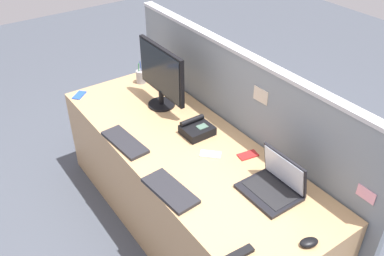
{
  "coord_description": "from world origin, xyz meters",
  "views": [
    {
      "loc": [
        1.84,
        -1.24,
        2.38
      ],
      "look_at": [
        0.0,
        0.05,
        0.83
      ],
      "focal_mm": 39.5,
      "sensor_mm": 36.0,
      "label": 1
    }
  ],
  "objects_px": {
    "computer_mouse_right_hand": "(309,242)",
    "tv_remote": "(238,255)",
    "laptop": "(275,183)",
    "pen_cup": "(141,76)",
    "keyboard_main": "(125,142)",
    "desk_phone": "(197,129)",
    "cell_phone_blue_case": "(79,95)",
    "keyboard_spare": "(170,190)",
    "cell_phone_red_case": "(248,155)",
    "desktop_monitor": "(161,74)",
    "cell_phone_white_slab": "(210,154)"
  },
  "relations": [
    {
      "from": "computer_mouse_right_hand",
      "to": "tv_remote",
      "type": "relative_size",
      "value": 0.59
    },
    {
      "from": "laptop",
      "to": "pen_cup",
      "type": "bearing_deg",
      "value": 179.16
    },
    {
      "from": "keyboard_main",
      "to": "cell_phone_red_case",
      "type": "bearing_deg",
      "value": 41.24
    },
    {
      "from": "keyboard_spare",
      "to": "cell_phone_red_case",
      "type": "bearing_deg",
      "value": 85.22
    },
    {
      "from": "desk_phone",
      "to": "keyboard_main",
      "type": "xyz_separation_m",
      "value": [
        -0.18,
        -0.46,
        -0.02
      ]
    },
    {
      "from": "cell_phone_red_case",
      "to": "cell_phone_blue_case",
      "type": "relative_size",
      "value": 1.02
    },
    {
      "from": "laptop",
      "to": "tv_remote",
      "type": "height_order",
      "value": "laptop"
    },
    {
      "from": "computer_mouse_right_hand",
      "to": "cell_phone_blue_case",
      "type": "bearing_deg",
      "value": -154.11
    },
    {
      "from": "computer_mouse_right_hand",
      "to": "cell_phone_white_slab",
      "type": "xyz_separation_m",
      "value": [
        -0.85,
        0.04,
        -0.01
      ]
    },
    {
      "from": "keyboard_main",
      "to": "computer_mouse_right_hand",
      "type": "height_order",
      "value": "computer_mouse_right_hand"
    },
    {
      "from": "keyboard_spare",
      "to": "tv_remote",
      "type": "relative_size",
      "value": 2.14
    },
    {
      "from": "laptop",
      "to": "cell_phone_red_case",
      "type": "height_order",
      "value": "laptop"
    },
    {
      "from": "laptop",
      "to": "desk_phone",
      "type": "xyz_separation_m",
      "value": [
        -0.72,
        -0.03,
        -0.02
      ]
    },
    {
      "from": "computer_mouse_right_hand",
      "to": "cell_phone_white_slab",
      "type": "bearing_deg",
      "value": -166.32
    },
    {
      "from": "cell_phone_red_case",
      "to": "desk_phone",
      "type": "bearing_deg",
      "value": -152.76
    },
    {
      "from": "desktop_monitor",
      "to": "cell_phone_white_slab",
      "type": "xyz_separation_m",
      "value": [
        0.7,
        -0.07,
        -0.26
      ]
    },
    {
      "from": "keyboard_spare",
      "to": "computer_mouse_right_hand",
      "type": "height_order",
      "value": "computer_mouse_right_hand"
    },
    {
      "from": "cell_phone_blue_case",
      "to": "cell_phone_white_slab",
      "type": "height_order",
      "value": "same"
    },
    {
      "from": "tv_remote",
      "to": "laptop",
      "type": "bearing_deg",
      "value": 120.18
    },
    {
      "from": "pen_cup",
      "to": "tv_remote",
      "type": "distance_m",
      "value": 1.88
    },
    {
      "from": "desktop_monitor",
      "to": "pen_cup",
      "type": "relative_size",
      "value": 2.94
    },
    {
      "from": "desktop_monitor",
      "to": "pen_cup",
      "type": "xyz_separation_m",
      "value": [
        -0.41,
        0.05,
        -0.21
      ]
    },
    {
      "from": "keyboard_main",
      "to": "cell_phone_red_case",
      "type": "height_order",
      "value": "keyboard_main"
    },
    {
      "from": "keyboard_main",
      "to": "laptop",
      "type": "bearing_deg",
      "value": 24.03
    },
    {
      "from": "desktop_monitor",
      "to": "cell_phone_white_slab",
      "type": "distance_m",
      "value": 0.75
    },
    {
      "from": "pen_cup",
      "to": "cell_phone_red_case",
      "type": "height_order",
      "value": "pen_cup"
    },
    {
      "from": "pen_cup",
      "to": "tv_remote",
      "type": "xyz_separation_m",
      "value": [
        1.81,
        -0.49,
        -0.04
      ]
    },
    {
      "from": "computer_mouse_right_hand",
      "to": "tv_remote",
      "type": "distance_m",
      "value": 0.36
    },
    {
      "from": "cell_phone_blue_case",
      "to": "tv_remote",
      "type": "height_order",
      "value": "tv_remote"
    },
    {
      "from": "desktop_monitor",
      "to": "cell_phone_blue_case",
      "type": "xyz_separation_m",
      "value": [
        -0.49,
        -0.46,
        -0.26
      ]
    },
    {
      "from": "cell_phone_blue_case",
      "to": "cell_phone_white_slab",
      "type": "bearing_deg",
      "value": -22.15
    },
    {
      "from": "cell_phone_white_slab",
      "to": "cell_phone_red_case",
      "type": "bearing_deg",
      "value": 97.7
    },
    {
      "from": "laptop",
      "to": "cell_phone_red_case",
      "type": "xyz_separation_m",
      "value": [
        -0.33,
        0.09,
        -0.05
      ]
    },
    {
      "from": "cell_phone_blue_case",
      "to": "pen_cup",
      "type": "bearing_deg",
      "value": 39.98
    },
    {
      "from": "keyboard_spare",
      "to": "computer_mouse_right_hand",
      "type": "bearing_deg",
      "value": 22.14
    },
    {
      "from": "cell_phone_red_case",
      "to": "cell_phone_blue_case",
      "type": "bearing_deg",
      "value": -146.9
    },
    {
      "from": "laptop",
      "to": "desk_phone",
      "type": "height_order",
      "value": "laptop"
    },
    {
      "from": "keyboard_main",
      "to": "computer_mouse_right_hand",
      "type": "xyz_separation_m",
      "value": [
        1.28,
        0.35,
        0.01
      ]
    },
    {
      "from": "keyboard_main",
      "to": "keyboard_spare",
      "type": "bearing_deg",
      "value": -5.02
    },
    {
      "from": "cell_phone_blue_case",
      "to": "laptop",
      "type": "bearing_deg",
      "value": -23.97
    },
    {
      "from": "desk_phone",
      "to": "pen_cup",
      "type": "bearing_deg",
      "value": 176.55
    },
    {
      "from": "desk_phone",
      "to": "desktop_monitor",
      "type": "bearing_deg",
      "value": 179.23
    },
    {
      "from": "desk_phone",
      "to": "keyboard_spare",
      "type": "xyz_separation_m",
      "value": [
        0.38,
        -0.46,
        -0.02
      ]
    },
    {
      "from": "desk_phone",
      "to": "computer_mouse_right_hand",
      "type": "xyz_separation_m",
      "value": [
        1.1,
        -0.1,
        -0.02
      ]
    },
    {
      "from": "keyboard_main",
      "to": "pen_cup",
      "type": "height_order",
      "value": "pen_cup"
    },
    {
      "from": "computer_mouse_right_hand",
      "to": "cell_phone_blue_case",
      "type": "height_order",
      "value": "computer_mouse_right_hand"
    },
    {
      "from": "desktop_monitor",
      "to": "keyboard_spare",
      "type": "bearing_deg",
      "value": -29.24
    },
    {
      "from": "tv_remote",
      "to": "cell_phone_blue_case",
      "type": "bearing_deg",
      "value": -175.91
    },
    {
      "from": "laptop",
      "to": "computer_mouse_right_hand",
      "type": "xyz_separation_m",
      "value": [
        0.38,
        -0.13,
        -0.04
      ]
    },
    {
      "from": "laptop",
      "to": "cell_phone_blue_case",
      "type": "bearing_deg",
      "value": -163.81
    }
  ]
}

